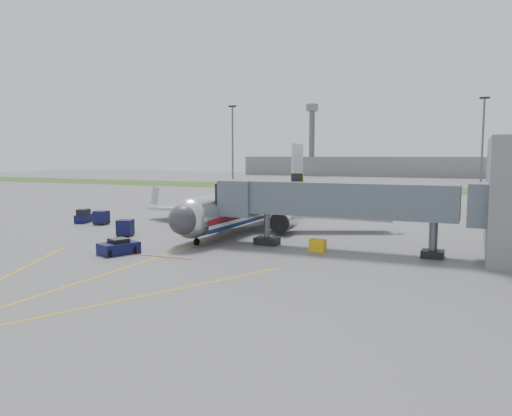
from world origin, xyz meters
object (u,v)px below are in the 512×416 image
at_px(airliner, 253,205).
at_px(belt_loader, 190,218).
at_px(baggage_tug, 84,217).
at_px(ramp_worker, 201,225).
at_px(pushback_tug, 119,247).

bearing_deg(airliner, belt_loader, 177.59).
distance_m(baggage_tug, belt_loader, 13.41).
bearing_deg(ramp_worker, baggage_tug, 128.22).
xyz_separation_m(pushback_tug, belt_loader, (-5.08, 20.02, -0.01)).
bearing_deg(baggage_tug, airliner, 13.86).
height_order(airliner, ramp_worker, airliner).
distance_m(airliner, belt_loader, 9.33).
bearing_deg(baggage_tug, pushback_tug, -39.83).
relative_size(baggage_tug, ramp_worker, 1.84).
bearing_deg(belt_loader, airliner, -2.41).
distance_m(baggage_tug, ramp_worker, 17.45).
distance_m(belt_loader, ramp_worker, 8.16).
xyz_separation_m(belt_loader, ramp_worker, (5.27, -6.23, 0.18)).
bearing_deg(pushback_tug, ramp_worker, 89.21).
relative_size(airliner, baggage_tug, 13.22).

